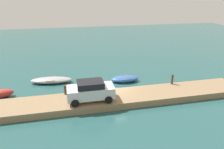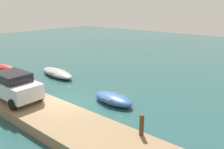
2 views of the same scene
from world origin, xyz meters
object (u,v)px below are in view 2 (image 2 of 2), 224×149
at_px(rowboat_blue, 113,99).
at_px(parked_car, 14,86).
at_px(mooring_post_west, 21,80).
at_px(mooring_post_mid_west, 142,125).
at_px(dinghy_red, 4,69).
at_px(rowboat_grey, 57,73).

bearing_deg(rowboat_blue, parked_car, -130.80).
distance_m(mooring_post_west, parked_car, 2.67).
bearing_deg(rowboat_blue, mooring_post_mid_west, -32.73).
relative_size(rowboat_blue, mooring_post_mid_west, 3.08).
xyz_separation_m(dinghy_red, mooring_post_mid_west, (16.61, -1.69, 0.68)).
xyz_separation_m(rowboat_blue, mooring_post_mid_west, (4.07, -2.91, 0.77)).
distance_m(rowboat_grey, mooring_post_mid_west, 12.71).
xyz_separation_m(mooring_post_west, mooring_post_mid_west, (10.45, 0.00, 0.07)).
height_order(mooring_post_mid_west, parked_car, parked_car).
distance_m(rowboat_blue, rowboat_grey, 7.99).
bearing_deg(rowboat_grey, mooring_post_mid_west, -13.06).
relative_size(rowboat_grey, mooring_post_west, 5.19).
height_order(mooring_post_west, mooring_post_mid_west, mooring_post_mid_west).
relative_size(dinghy_red, mooring_post_west, 3.32).
bearing_deg(mooring_post_west, dinghy_red, 164.67).
bearing_deg(mooring_post_mid_west, dinghy_red, 174.20).
bearing_deg(parked_car, rowboat_grey, 121.11).
bearing_deg(mooring_post_west, mooring_post_mid_west, 0.00).
bearing_deg(dinghy_red, parked_car, -34.73).
distance_m(rowboat_blue, mooring_post_mid_west, 5.06).
distance_m(rowboat_blue, dinghy_red, 12.60).
bearing_deg(rowboat_blue, dinghy_red, -171.55).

